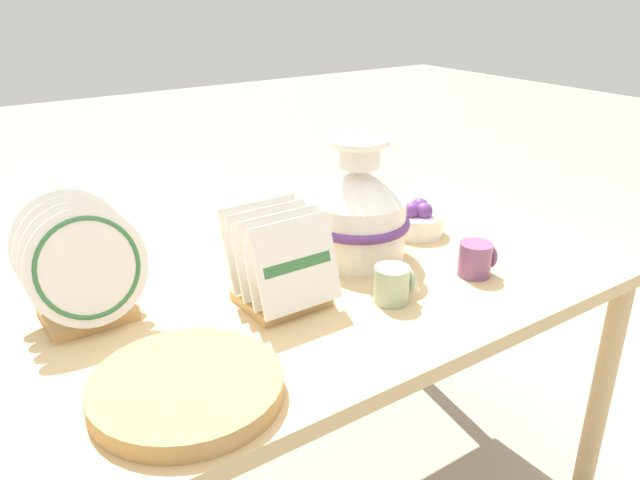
{
  "coord_description": "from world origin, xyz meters",
  "views": [
    {
      "loc": [
        -0.73,
        -1.05,
        1.39
      ],
      "look_at": [
        0.0,
        0.0,
        0.85
      ],
      "focal_mm": 35.0,
      "sensor_mm": 36.0,
      "label": 1
    }
  ],
  "objects_px": {
    "ceramic_vase": "(358,210)",
    "fruit_bowl": "(417,221)",
    "mug_plum_glaze": "(476,259)",
    "mug_sage_glaze": "(393,284)",
    "dish_rack_round_plates": "(82,271)",
    "wicker_charger_stack": "(187,388)",
    "dish_rack_square_plates": "(281,270)"
  },
  "relations": [
    {
      "from": "ceramic_vase",
      "to": "fruit_bowl",
      "type": "distance_m",
      "value": 0.25
    },
    {
      "from": "mug_plum_glaze",
      "to": "fruit_bowl",
      "type": "bearing_deg",
      "value": 76.99
    },
    {
      "from": "ceramic_vase",
      "to": "mug_sage_glaze",
      "type": "xyz_separation_m",
      "value": [
        -0.08,
        -0.22,
        -0.09
      ]
    },
    {
      "from": "dish_rack_round_plates",
      "to": "mug_plum_glaze",
      "type": "height_order",
      "value": "dish_rack_round_plates"
    },
    {
      "from": "dish_rack_round_plates",
      "to": "fruit_bowl",
      "type": "distance_m",
      "value": 0.88
    },
    {
      "from": "ceramic_vase",
      "to": "wicker_charger_stack",
      "type": "relative_size",
      "value": 0.94
    },
    {
      "from": "wicker_charger_stack",
      "to": "mug_plum_glaze",
      "type": "bearing_deg",
      "value": 3.6
    },
    {
      "from": "mug_plum_glaze",
      "to": "ceramic_vase",
      "type": "bearing_deg",
      "value": 125.46
    },
    {
      "from": "dish_rack_round_plates",
      "to": "ceramic_vase",
      "type": "bearing_deg",
      "value": -6.48
    },
    {
      "from": "dish_rack_square_plates",
      "to": "mug_plum_glaze",
      "type": "xyz_separation_m",
      "value": [
        0.45,
        -0.15,
        -0.04
      ]
    },
    {
      "from": "wicker_charger_stack",
      "to": "mug_sage_glaze",
      "type": "bearing_deg",
      "value": 6.75
    },
    {
      "from": "dish_rack_square_plates",
      "to": "mug_plum_glaze",
      "type": "height_order",
      "value": "dish_rack_square_plates"
    },
    {
      "from": "dish_rack_square_plates",
      "to": "wicker_charger_stack",
      "type": "height_order",
      "value": "dish_rack_square_plates"
    },
    {
      "from": "fruit_bowl",
      "to": "mug_sage_glaze",
      "type": "bearing_deg",
      "value": -140.15
    },
    {
      "from": "dish_rack_square_plates",
      "to": "mug_plum_glaze",
      "type": "relative_size",
      "value": 2.43
    },
    {
      "from": "dish_rack_round_plates",
      "to": "fruit_bowl",
      "type": "relative_size",
      "value": 1.7
    },
    {
      "from": "mug_sage_glaze",
      "to": "fruit_bowl",
      "type": "distance_m",
      "value": 0.4
    },
    {
      "from": "ceramic_vase",
      "to": "mug_sage_glaze",
      "type": "height_order",
      "value": "ceramic_vase"
    },
    {
      "from": "mug_plum_glaze",
      "to": "mug_sage_glaze",
      "type": "xyz_separation_m",
      "value": [
        -0.25,
        0.01,
        0.0
      ]
    },
    {
      "from": "dish_rack_square_plates",
      "to": "mug_sage_glaze",
      "type": "bearing_deg",
      "value": -33.26
    },
    {
      "from": "dish_rack_square_plates",
      "to": "fruit_bowl",
      "type": "distance_m",
      "value": 0.53
    },
    {
      "from": "mug_plum_glaze",
      "to": "mug_sage_glaze",
      "type": "distance_m",
      "value": 0.25
    },
    {
      "from": "ceramic_vase",
      "to": "dish_rack_square_plates",
      "type": "relative_size",
      "value": 1.5
    },
    {
      "from": "mug_plum_glaze",
      "to": "fruit_bowl",
      "type": "height_order",
      "value": "fruit_bowl"
    },
    {
      "from": "dish_rack_square_plates",
      "to": "wicker_charger_stack",
      "type": "relative_size",
      "value": 0.63
    },
    {
      "from": "ceramic_vase",
      "to": "mug_sage_glaze",
      "type": "distance_m",
      "value": 0.25
    },
    {
      "from": "dish_rack_round_plates",
      "to": "wicker_charger_stack",
      "type": "xyz_separation_m",
      "value": [
        0.06,
        -0.36,
        -0.09
      ]
    },
    {
      "from": "fruit_bowl",
      "to": "ceramic_vase",
      "type": "bearing_deg",
      "value": -171.92
    },
    {
      "from": "ceramic_vase",
      "to": "fruit_bowl",
      "type": "bearing_deg",
      "value": 8.08
    },
    {
      "from": "dish_rack_round_plates",
      "to": "wicker_charger_stack",
      "type": "distance_m",
      "value": 0.37
    },
    {
      "from": "mug_plum_glaze",
      "to": "fruit_bowl",
      "type": "relative_size",
      "value": 0.57
    },
    {
      "from": "wicker_charger_stack",
      "to": "mug_sage_glaze",
      "type": "relative_size",
      "value": 3.88
    }
  ]
}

